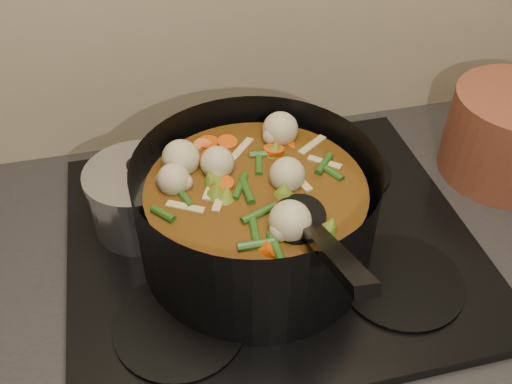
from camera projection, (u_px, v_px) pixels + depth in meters
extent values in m
cube|color=black|center=(270.00, 257.00, 0.92)|extent=(2.64, 0.64, 0.05)
cube|color=black|center=(271.00, 242.00, 0.90)|extent=(0.62, 0.54, 0.02)
cylinder|color=black|center=(180.00, 324.00, 0.77)|extent=(0.18, 0.18, 0.01)
cylinder|color=black|center=(401.00, 281.00, 0.82)|extent=(0.18, 0.18, 0.01)
cylinder|color=black|center=(159.00, 198.00, 0.95)|extent=(0.18, 0.18, 0.01)
cylinder|color=black|center=(340.00, 170.00, 1.01)|extent=(0.18, 0.18, 0.01)
cylinder|color=black|center=(256.00, 210.00, 0.81)|extent=(0.42, 0.42, 0.17)
cylinder|color=black|center=(256.00, 248.00, 0.87)|extent=(0.33, 0.33, 0.01)
cylinder|color=#57320E|center=(256.00, 218.00, 0.82)|extent=(0.31, 0.31, 0.12)
cylinder|color=#E1580A|center=(288.00, 184.00, 0.79)|extent=(0.03, 0.04, 0.03)
cylinder|color=#E1580A|center=(277.00, 156.00, 0.84)|extent=(0.05, 0.04, 0.03)
cylinder|color=#E1580A|center=(216.00, 146.00, 0.86)|extent=(0.05, 0.05, 0.03)
cylinder|color=#E1580A|center=(211.00, 187.00, 0.79)|extent=(0.04, 0.04, 0.03)
cylinder|color=#E1580A|center=(206.00, 228.00, 0.73)|extent=(0.04, 0.04, 0.03)
cylinder|color=#E1580A|center=(264.00, 211.00, 0.75)|extent=(0.05, 0.05, 0.03)
cylinder|color=#E1580A|center=(312.00, 205.00, 0.76)|extent=(0.04, 0.04, 0.03)
cylinder|color=#E1580A|center=(325.00, 162.00, 0.83)|extent=(0.04, 0.04, 0.03)
cylinder|color=#E1580A|center=(260.00, 161.00, 0.83)|extent=(0.05, 0.05, 0.03)
cylinder|color=#E1580A|center=(205.00, 160.00, 0.84)|extent=(0.04, 0.05, 0.03)
cylinder|color=#E1580A|center=(224.00, 194.00, 0.78)|extent=(0.04, 0.03, 0.03)
sphere|color=#CAB68F|center=(306.00, 173.00, 0.79)|extent=(0.05, 0.05, 0.05)
sphere|color=#CAB68F|center=(252.00, 149.00, 0.83)|extent=(0.05, 0.05, 0.05)
sphere|color=#CAB68F|center=(204.00, 178.00, 0.78)|extent=(0.05, 0.05, 0.05)
sphere|color=#CAB68F|center=(244.00, 216.00, 0.72)|extent=(0.05, 0.05, 0.05)
sphere|color=#CAB68F|center=(306.00, 193.00, 0.76)|extent=(0.05, 0.05, 0.05)
sphere|color=#CAB68F|center=(281.00, 153.00, 0.82)|extent=(0.05, 0.05, 0.05)
cone|color=olive|center=(239.00, 234.00, 0.71)|extent=(0.05, 0.05, 0.04)
cone|color=olive|center=(324.00, 202.00, 0.75)|extent=(0.05, 0.05, 0.04)
cone|color=olive|center=(289.00, 147.00, 0.84)|extent=(0.05, 0.05, 0.04)
cone|color=olive|center=(204.00, 156.00, 0.83)|extent=(0.05, 0.05, 0.04)
cone|color=olive|center=(200.00, 217.00, 0.73)|extent=(0.05, 0.05, 0.04)
cone|color=olive|center=(298.00, 226.00, 0.72)|extent=(0.05, 0.05, 0.04)
cylinder|color=#285318|center=(273.00, 164.00, 0.82)|extent=(0.01, 0.05, 0.01)
cylinder|color=#285318|center=(228.00, 138.00, 0.86)|extent=(0.04, 0.04, 0.01)
cylinder|color=#285318|center=(193.00, 170.00, 0.81)|extent=(0.05, 0.02, 0.01)
cylinder|color=#285318|center=(208.00, 203.00, 0.75)|extent=(0.03, 0.05, 0.01)
cylinder|color=#285318|center=(248.00, 211.00, 0.74)|extent=(0.03, 0.05, 0.01)
cylinder|color=#285318|center=(312.00, 234.00, 0.71)|extent=(0.05, 0.02, 0.01)
cylinder|color=#285318|center=(326.00, 189.00, 0.78)|extent=(0.04, 0.04, 0.01)
cylinder|color=#285318|center=(292.00, 162.00, 0.82)|extent=(0.01, 0.05, 0.01)
cylinder|color=#285318|center=(254.00, 162.00, 0.82)|extent=(0.04, 0.04, 0.01)
cylinder|color=#285318|center=(193.00, 154.00, 0.84)|extent=(0.05, 0.02, 0.01)
cylinder|color=#285318|center=(187.00, 194.00, 0.77)|extent=(0.03, 0.05, 0.01)
cylinder|color=#285318|center=(228.00, 218.00, 0.73)|extent=(0.03, 0.05, 0.01)
cylinder|color=#285318|center=(269.00, 210.00, 0.74)|extent=(0.05, 0.02, 0.01)
cube|color=tan|center=(200.00, 172.00, 0.80)|extent=(0.05, 0.01, 0.00)
cube|color=tan|center=(215.00, 219.00, 0.73)|extent=(0.02, 0.05, 0.00)
cube|color=tan|center=(293.00, 221.00, 0.73)|extent=(0.05, 0.04, 0.00)
cube|color=tan|center=(314.00, 174.00, 0.80)|extent=(0.04, 0.04, 0.00)
cube|color=tan|center=(257.00, 148.00, 0.85)|extent=(0.03, 0.05, 0.00)
cube|color=tan|center=(199.00, 173.00, 0.80)|extent=(0.05, 0.02, 0.00)
cube|color=tan|center=(218.00, 221.00, 0.73)|extent=(0.01, 0.05, 0.00)
ellipsoid|color=black|center=(298.00, 220.00, 0.74)|extent=(0.11, 0.12, 0.01)
cube|color=black|center=(333.00, 254.00, 0.61)|extent=(0.04, 0.20, 0.12)
cylinder|color=silver|center=(140.00, 200.00, 0.88)|extent=(0.15, 0.15, 0.09)
cylinder|color=silver|center=(135.00, 174.00, 0.85)|extent=(0.16, 0.16, 0.01)
sphere|color=black|center=(134.00, 165.00, 0.84)|extent=(0.02, 0.02, 0.02)
cylinder|color=brown|center=(511.00, 135.00, 1.00)|extent=(0.29, 0.29, 0.16)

